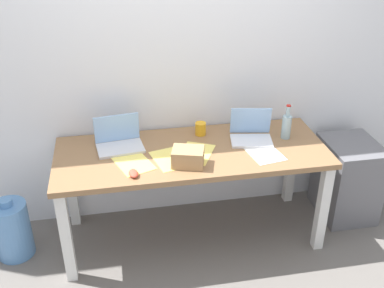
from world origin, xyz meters
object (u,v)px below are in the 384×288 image
(laptop_left, at_px, (119,141))
(laptop_right, at_px, (251,133))
(desk, at_px, (192,162))
(coffee_mug, at_px, (201,129))
(cardboard_box, at_px, (188,157))
(computer_mouse, at_px, (133,173))
(filing_cabinet, at_px, (347,179))
(water_cooler_jug, at_px, (12,230))
(beer_bottle, at_px, (286,126))

(laptop_left, bearing_deg, laptop_right, -3.52)
(desk, xyz_separation_m, coffee_mug, (0.11, 0.23, 0.14))
(laptop_left, height_order, cardboard_box, laptop_left)
(computer_mouse, xyz_separation_m, filing_cabinet, (1.70, 0.32, -0.44))
(laptop_right, xyz_separation_m, cardboard_box, (-0.51, -0.27, 0.01))
(computer_mouse, relative_size, filing_cabinet, 0.16)
(computer_mouse, bearing_deg, water_cooler_jug, 155.57)
(coffee_mug, relative_size, water_cooler_jug, 0.20)
(desk, distance_m, laptop_left, 0.54)
(water_cooler_jug, bearing_deg, laptop_left, 8.51)
(laptop_left, xyz_separation_m, coffee_mug, (0.60, 0.09, -0.00))
(filing_cabinet, bearing_deg, computer_mouse, -169.34)
(desk, distance_m, computer_mouse, 0.51)
(cardboard_box, height_order, water_cooler_jug, cardboard_box)
(cardboard_box, xyz_separation_m, filing_cabinet, (1.34, 0.25, -0.49))
(desk, xyz_separation_m, filing_cabinet, (1.28, 0.06, -0.33))
(beer_bottle, xyz_separation_m, water_cooler_jug, (-2.02, -0.05, -0.63))
(desk, distance_m, coffee_mug, 0.29)
(beer_bottle, relative_size, water_cooler_jug, 0.55)
(laptop_right, relative_size, beer_bottle, 1.25)
(computer_mouse, distance_m, cardboard_box, 0.37)
(beer_bottle, bearing_deg, coffee_mug, 164.79)
(desk, bearing_deg, computer_mouse, -148.77)
(computer_mouse, height_order, coffee_mug, coffee_mug)
(laptop_right, distance_m, water_cooler_jug, 1.85)
(desk, bearing_deg, filing_cabinet, 2.80)
(cardboard_box, bearing_deg, beer_bottle, 18.01)
(cardboard_box, distance_m, coffee_mug, 0.45)
(desk, xyz_separation_m, computer_mouse, (-0.43, -0.26, 0.11))
(filing_cabinet, bearing_deg, beer_bottle, 179.86)
(desk, height_order, computer_mouse, computer_mouse)
(laptop_left, relative_size, filing_cabinet, 0.54)
(desk, height_order, laptop_left, laptop_left)
(computer_mouse, xyz_separation_m, cardboard_box, (0.36, 0.07, 0.04))
(desk, bearing_deg, laptop_right, 10.03)
(coffee_mug, xyz_separation_m, water_cooler_jug, (-1.41, -0.21, -0.58))
(desk, xyz_separation_m, laptop_left, (-0.50, 0.14, 0.14))
(cardboard_box, height_order, coffee_mug, cardboard_box)
(water_cooler_jug, height_order, filing_cabinet, filing_cabinet)
(beer_bottle, relative_size, computer_mouse, 2.61)
(laptop_left, relative_size, laptop_right, 1.05)
(laptop_right, height_order, water_cooler_jug, laptop_right)
(beer_bottle, xyz_separation_m, filing_cabinet, (0.57, -0.00, -0.52))
(computer_mouse, bearing_deg, beer_bottle, 8.76)
(beer_bottle, distance_m, cardboard_box, 0.81)
(desk, bearing_deg, laptop_left, 164.49)
(laptop_left, distance_m, water_cooler_jug, 1.00)
(desk, xyz_separation_m, beer_bottle, (0.71, 0.06, 0.19))
(coffee_mug, xyz_separation_m, filing_cabinet, (1.17, -0.17, -0.47))
(laptop_left, height_order, water_cooler_jug, laptop_left)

